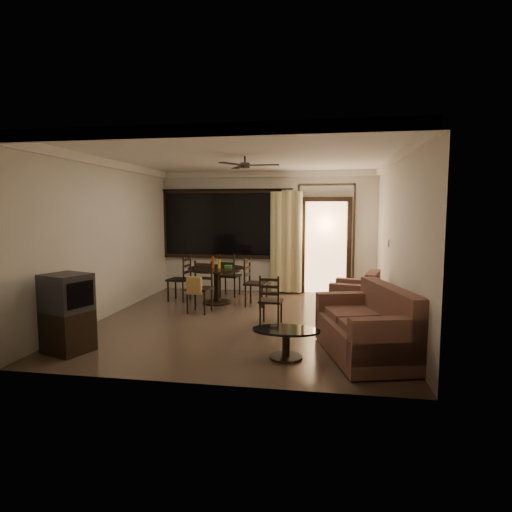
% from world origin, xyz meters
% --- Properties ---
extents(ground, '(5.50, 5.50, 0.00)m').
position_xyz_m(ground, '(0.00, 0.00, 0.00)').
color(ground, '#7F6651').
rests_on(ground, ground).
extents(room_shell, '(5.50, 6.70, 5.50)m').
position_xyz_m(room_shell, '(0.59, 1.77, 1.83)').
color(room_shell, beige).
rests_on(room_shell, ground).
extents(dining_table, '(1.17, 1.17, 0.95)m').
position_xyz_m(dining_table, '(-0.84, 1.29, 0.58)').
color(dining_table, black).
rests_on(dining_table, ground).
extents(dining_chair_west, '(0.47, 0.47, 0.95)m').
position_xyz_m(dining_chair_west, '(-1.68, 1.39, 0.28)').
color(dining_chair_west, black).
rests_on(dining_chair_west, ground).
extents(dining_chair_east, '(0.47, 0.47, 0.95)m').
position_xyz_m(dining_chair_east, '(-0.02, 1.18, 0.28)').
color(dining_chair_east, black).
rests_on(dining_chair_east, ground).
extents(dining_chair_south, '(0.47, 0.52, 0.95)m').
position_xyz_m(dining_chair_south, '(-0.95, 0.44, 0.31)').
color(dining_chair_south, black).
rests_on(dining_chair_south, ground).
extents(dining_chair_north, '(0.47, 0.47, 0.95)m').
position_xyz_m(dining_chair_north, '(-0.75, 2.07, 0.28)').
color(dining_chair_north, black).
rests_on(dining_chair_north, ground).
extents(tv_cabinet, '(0.69, 0.66, 1.06)m').
position_xyz_m(tv_cabinet, '(-2.05, -2.00, 0.53)').
color(tv_cabinet, black).
rests_on(tv_cabinet, ground).
extents(sofa, '(1.30, 1.86, 0.90)m').
position_xyz_m(sofa, '(1.94, -1.52, 0.36)').
color(sofa, '#40211E').
rests_on(sofa, ground).
extents(armchair, '(0.94, 0.94, 0.80)m').
position_xyz_m(armchair, '(1.94, 0.62, 0.33)').
color(armchair, '#40211E').
rests_on(armchair, ground).
extents(coffee_table, '(0.88, 0.53, 0.38)m').
position_xyz_m(coffee_table, '(0.87, -1.77, 0.26)').
color(coffee_table, black).
rests_on(coffee_table, ground).
extents(side_chair, '(0.39, 0.39, 0.84)m').
position_xyz_m(side_chair, '(0.47, -0.18, 0.25)').
color(side_chair, black).
rests_on(side_chair, ground).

